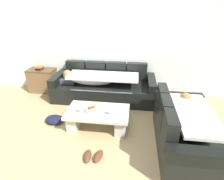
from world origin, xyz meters
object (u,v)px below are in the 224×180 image
at_px(pair_of_shoes, 93,156).
at_px(fruit_bowl, 93,109).
at_px(wine_glass_near_left, 80,108).
at_px(side_cabinet, 43,80).
at_px(coffee_table, 98,117).
at_px(couch_along_wall, 102,87).
at_px(open_magazine, 113,110).
at_px(book_stack_on_cabinet, 39,68).
at_px(crumpled_garment, 55,119).
at_px(couch_near_window, 185,129).
at_px(wine_glass_near_right, 111,110).

bearing_deg(pair_of_shoes, fruit_bowl, 102.43).
distance_m(wine_glass_near_left, side_cabinet, 2.21).
bearing_deg(coffee_table, side_cabinet, 142.06).
relative_size(couch_along_wall, side_cabinet, 3.51).
bearing_deg(open_magazine, wine_glass_near_left, -164.06).
distance_m(couch_along_wall, book_stack_on_cabinet, 1.79).
height_order(couch_along_wall, pair_of_shoes, couch_along_wall).
bearing_deg(crumpled_garment, book_stack_on_cabinet, 124.12).
height_order(couch_along_wall, wine_glass_near_left, couch_along_wall).
height_order(couch_near_window, wine_glass_near_right, couch_near_window).
bearing_deg(fruit_bowl, wine_glass_near_left, -154.89).
distance_m(couch_near_window, pair_of_shoes, 1.58).
height_order(coffee_table, side_cabinet, side_cabinet).
height_order(wine_glass_near_left, open_magazine, wine_glass_near_left).
relative_size(fruit_bowl, side_cabinet, 0.39).
height_order(wine_glass_near_right, open_magazine, wine_glass_near_right).
bearing_deg(side_cabinet, couch_near_window, -27.33).
height_order(couch_along_wall, open_magazine, couch_along_wall).
bearing_deg(fruit_bowl, book_stack_on_cabinet, 140.64).
height_order(couch_along_wall, book_stack_on_cabinet, couch_along_wall).
xyz_separation_m(couch_along_wall, couch_near_window, (1.69, -1.54, 0.01)).
relative_size(coffee_table, wine_glass_near_left, 7.23).
relative_size(couch_along_wall, couch_near_window, 1.43).
relative_size(open_magazine, pair_of_shoes, 0.85).
height_order(coffee_table, wine_glass_near_left, wine_glass_near_left).
distance_m(coffee_table, open_magazine, 0.32).
relative_size(couch_near_window, wine_glass_near_right, 10.63).
relative_size(fruit_bowl, wine_glass_near_left, 1.69).
distance_m(couch_near_window, open_magazine, 1.32).
xyz_separation_m(book_stack_on_cabinet, crumpled_garment, (0.94, -1.39, -0.63)).
height_order(couch_near_window, book_stack_on_cabinet, couch_near_window).
bearing_deg(pair_of_shoes, wine_glass_near_right, 74.05).
bearing_deg(side_cabinet, wine_glass_near_right, -36.26).
relative_size(couch_along_wall, pair_of_shoes, 7.64).
relative_size(fruit_bowl, wine_glass_near_right, 1.69).
xyz_separation_m(wine_glass_near_left, open_magazine, (0.59, 0.16, -0.11)).
height_order(couch_near_window, side_cabinet, couch_near_window).
xyz_separation_m(open_magazine, book_stack_on_cabinet, (-2.16, 1.40, 0.30)).
xyz_separation_m(wine_glass_near_left, side_cabinet, (-1.55, 1.57, -0.17)).
height_order(coffee_table, book_stack_on_cabinet, book_stack_on_cabinet).
relative_size(couch_along_wall, wine_glass_near_right, 15.22).
bearing_deg(wine_glass_near_right, fruit_bowl, 165.94).
relative_size(pair_of_shoes, crumpled_garment, 0.83).
bearing_deg(pair_of_shoes, couch_near_window, 18.87).
xyz_separation_m(fruit_bowl, book_stack_on_cabinet, (-1.79, 1.46, 0.26)).
bearing_deg(book_stack_on_cabinet, couch_along_wall, -7.12).
distance_m(wine_glass_near_left, pair_of_shoes, 0.91).
distance_m(fruit_bowl, crumpled_garment, 0.92).
bearing_deg(couch_near_window, book_stack_on_cabinet, 62.94).
bearing_deg(book_stack_on_cabinet, open_magazine, -32.91).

